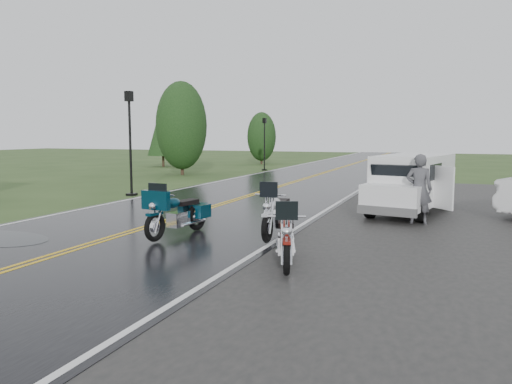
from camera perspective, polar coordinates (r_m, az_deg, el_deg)
ground at (r=12.82m, az=-15.13°, el=-4.88°), size 120.00×120.00×0.00m
road at (r=21.59m, az=0.75°, el=0.01°), size 8.00×100.00×0.04m
motorcycle_red at (r=8.69m, az=3.52°, el=-5.82°), size 1.44×2.29×1.27m
motorcycle_teal at (r=11.57m, az=-11.52°, el=-2.63°), size 1.11×2.36×1.35m
motorcycle_silver at (r=11.22m, az=1.30°, el=-2.74°), size 1.01×2.36×1.36m
van_white at (r=15.15m, az=13.02°, el=0.54°), size 2.73×5.09×1.90m
person_at_van at (r=14.50m, az=18.12°, el=0.22°), size 0.72×0.48×1.94m
lamp_post_near_left at (r=20.92m, az=-14.18°, el=5.41°), size 0.37×0.37×4.28m
lamp_post_far_left at (r=34.63m, az=0.98°, el=5.50°), size 0.31×0.31×3.66m
tree_left_mid at (r=31.15m, az=-8.49°, el=6.45°), size 3.14×3.14×4.90m
tree_left_far at (r=42.15m, az=0.64°, el=5.74°), size 2.42×2.42×3.72m
pine_left_far at (r=39.40m, az=-10.61°, el=6.46°), size 2.37×2.37×4.94m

